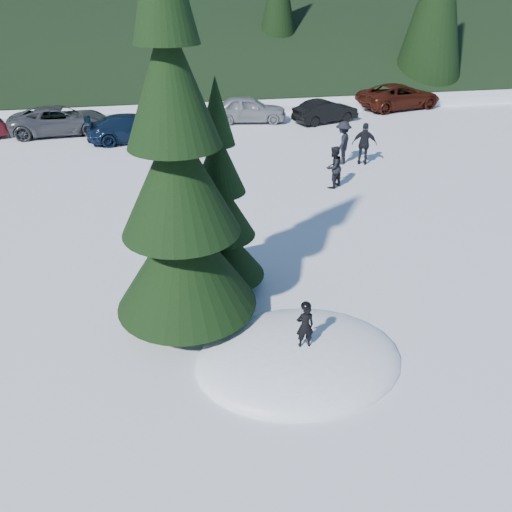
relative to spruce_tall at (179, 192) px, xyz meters
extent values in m
plane|color=white|center=(2.20, -1.80, -3.32)|extent=(200.00, 200.00, 0.00)
ellipsoid|color=white|center=(2.20, -1.80, -3.32)|extent=(4.48, 3.52, 0.96)
cylinder|color=#321B10|center=(0.00, 0.00, -2.62)|extent=(0.38, 0.38, 1.40)
cone|color=black|center=(0.00, 0.00, -1.53)|extent=(3.20, 3.20, 2.46)
cone|color=black|center=(0.00, 0.00, 0.33)|extent=(2.54, 2.54, 2.46)
cone|color=black|center=(0.00, 0.00, 2.19)|extent=(1.88, 1.88, 2.46)
cylinder|color=#321B10|center=(1.00, 1.40, -2.82)|extent=(0.26, 0.26, 1.00)
cone|color=black|center=(1.00, 1.40, -2.16)|extent=(2.20, 2.20, 1.52)
cone|color=black|center=(1.00, 1.40, -1.01)|extent=(1.75, 1.75, 1.52)
cone|color=black|center=(1.00, 1.40, 0.14)|extent=(1.29, 1.29, 1.52)
cone|color=black|center=(1.00, 1.40, 1.29)|extent=(0.84, 0.84, 1.52)
imported|color=black|center=(2.25, -1.94, -2.33)|extent=(0.38, 0.25, 1.01)
imported|color=black|center=(6.23, 7.79, -2.50)|extent=(1.01, 0.97, 1.64)
imported|color=black|center=(8.49, 10.23, -2.41)|extent=(1.15, 0.81, 1.82)
imported|color=black|center=(7.58, 10.49, -2.38)|extent=(1.27, 1.38, 1.87)
imported|color=#434449|center=(-5.21, 18.06, -2.61)|extent=(5.28, 2.74, 1.42)
imported|color=#0E1B32|center=(-1.46, 15.92, -2.66)|extent=(4.79, 2.46, 1.33)
imported|color=gray|center=(4.91, 18.59, -2.59)|extent=(4.51, 2.39, 1.46)
imported|color=black|center=(9.20, 17.66, -2.69)|extent=(4.02, 2.42, 1.25)
imported|color=#39120A|center=(14.86, 20.17, -2.57)|extent=(5.82, 3.66, 1.50)
camera|label=1|loc=(-0.33, -9.76, 3.82)|focal=35.00mm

